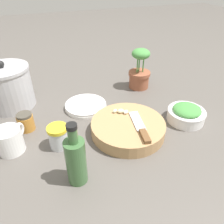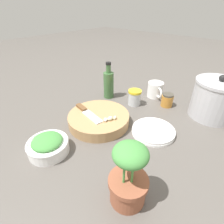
{
  "view_description": "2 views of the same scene",
  "coord_description": "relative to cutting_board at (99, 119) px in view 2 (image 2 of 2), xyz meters",
  "views": [
    {
      "loc": [
        -0.2,
        -0.62,
        0.52
      ],
      "look_at": [
        0.02,
        -0.01,
        0.08
      ],
      "focal_mm": 35.0,
      "sensor_mm": 36.0,
      "label": 1
    },
    {
      "loc": [
        0.51,
        0.43,
        0.47
      ],
      "look_at": [
        0.02,
        -0.01,
        0.05
      ],
      "focal_mm": 28.0,
      "sensor_mm": 36.0,
      "label": 2
    }
  ],
  "objects": [
    {
      "name": "coffee_mug",
      "position": [
        -0.4,
        0.05,
        0.02
      ],
      "size": [
        0.09,
        0.11,
        0.09
      ],
      "color": "white",
      "rests_on": "ground_plane"
    },
    {
      "name": "stock_pot",
      "position": [
        -0.4,
        0.35,
        0.07
      ],
      "size": [
        0.21,
        0.21,
        0.21
      ],
      "color": "#B2B2B7",
      "rests_on": "ground_plane"
    },
    {
      "name": "potted_herb",
      "position": [
        0.2,
        0.32,
        0.06
      ],
      "size": [
        0.11,
        0.11,
        0.2
      ],
      "color": "#935138",
      "rests_on": "ground_plane"
    },
    {
      "name": "plate_stack",
      "position": [
        -0.1,
        0.22,
        -0.01
      ],
      "size": [
        0.18,
        0.18,
        0.02
      ],
      "color": "white",
      "rests_on": "ground_plane"
    },
    {
      "name": "spice_jar",
      "position": [
        -0.25,
        0.02,
        0.02
      ],
      "size": [
        0.07,
        0.07,
        0.08
      ],
      "color": "silver",
      "rests_on": "ground_plane"
    },
    {
      "name": "cutting_board",
      "position": [
        0.0,
        0.0,
        0.0
      ],
      "size": [
        0.27,
        0.27,
        0.05
      ],
      "color": "tan",
      "rests_on": "ground_plane"
    },
    {
      "name": "chef_knife",
      "position": [
        0.03,
        -0.05,
        0.03
      ],
      "size": [
        0.06,
        0.18,
        0.01
      ],
      "rotation": [
        0.0,
        0.0,
        6.12
      ],
      "color": "brown",
      "rests_on": "cutting_board"
    },
    {
      "name": "honey_jar",
      "position": [
        -0.35,
        0.15,
        0.01
      ],
      "size": [
        0.06,
        0.06,
        0.07
      ],
      "color": "#BC7A2D",
      "rests_on": "ground_plane"
    },
    {
      "name": "ground_plane",
      "position": [
        -0.07,
        0.05,
        -0.02
      ],
      "size": [
        5.0,
        5.0,
        0.0
      ],
      "primitive_type": "plane",
      "color": "#56514C"
    },
    {
      "name": "garlic_cloves",
      "position": [
        -0.0,
        0.07,
        0.03
      ],
      "size": [
        0.06,
        0.04,
        0.02
      ],
      "color": "silver",
      "rests_on": "cutting_board"
    },
    {
      "name": "oil_bottle",
      "position": [
        -0.22,
        -0.15,
        0.06
      ],
      "size": [
        0.06,
        0.06,
        0.2
      ],
      "color": "#3D6638",
      "rests_on": "ground_plane"
    },
    {
      "name": "herb_bowl",
      "position": [
        0.25,
        -0.01,
        0.01
      ],
      "size": [
        0.15,
        0.15,
        0.07
      ],
      "color": "white",
      "rests_on": "ground_plane"
    }
  ]
}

